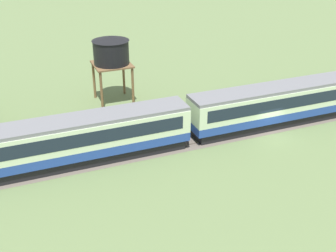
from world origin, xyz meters
TOP-DOWN VIEW (x-y plane):
  - ground_plane at (0.00, 0.00)m, footprint 600.00×600.00m
  - passenger_train at (-17.42, 1.78)m, footprint 97.36×3.09m
  - railway_track at (-13.71, 1.78)m, footprint 158.43×3.60m
  - water_tower at (-11.72, 13.48)m, footprint 4.01×4.01m

SIDE VIEW (x-z plane):
  - ground_plane at x=0.00m, z-range 0.00..0.00m
  - railway_track at x=-13.71m, z-range -0.01..0.03m
  - passenger_train at x=-17.42m, z-range 0.22..4.31m
  - water_tower at x=-11.72m, z-range 2.04..9.49m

